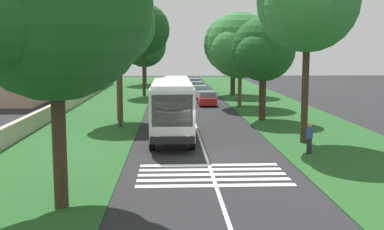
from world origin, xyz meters
name	(u,v)px	position (x,y,z in m)	size (l,w,h in m)	color
ground	(205,154)	(0.00, 0.00, 0.00)	(160.00, 160.00, 0.00)	#262628
grass_verge_left	(96,117)	(15.00, 8.20, 0.02)	(120.00, 8.00, 0.04)	#235623
grass_verge_right	(287,116)	(15.00, -8.20, 0.02)	(120.00, 8.00, 0.04)	#235623
centre_line	(193,116)	(15.00, 0.00, 0.00)	(110.00, 0.16, 0.01)	silver
coach_bus	(172,105)	(5.22, 1.80, 2.15)	(11.16, 2.62, 3.73)	white
zebra_crossing	(212,174)	(-4.27, 0.00, 0.00)	(4.05, 6.80, 0.01)	silver
trailing_car_0	(207,99)	(23.47, -1.86, 0.67)	(4.30, 1.78, 1.43)	#B21E1E
trailing_car_1	(199,92)	(31.45, -1.58, 0.67)	(4.30, 1.78, 1.43)	silver
trailing_car_2	(196,87)	(38.74, -1.57, 0.67)	(4.30, 1.78, 1.43)	gold
trailing_car_3	(194,84)	(45.85, -1.60, 0.67)	(4.30, 1.78, 1.43)	navy
roadside_tree_left_0	(51,7)	(-8.54, 5.97, 7.11)	(7.64, 6.78, 10.62)	#3D2D1E
roadside_tree_left_1	(143,31)	(33.50, 5.22, 7.92)	(7.60, 6.36, 11.24)	#3D2D1E
roadside_tree_left_2	(116,27)	(12.30, 6.10, 7.39)	(7.14, 5.86, 10.43)	#4C3826
roadside_tree_left_3	(143,47)	(52.59, 6.27, 6.15)	(8.99, 7.13, 9.86)	#4C3826
roadside_tree_right_0	(232,46)	(34.07, -5.79, 6.19)	(8.39, 7.34, 9.99)	#3D2D1E
roadside_tree_right_1	(305,4)	(3.05, -6.10, 8.34)	(7.46, 6.07, 11.53)	#3D2D1E
roadside_tree_right_2	(239,47)	(22.05, -4.91, 5.96)	(7.58, 6.61, 9.38)	brown
roadside_tree_right_3	(261,51)	(12.69, -5.42, 5.54)	(6.27, 5.10, 8.22)	#3D2D1E
utility_pole	(119,75)	(9.11, 5.58, 3.84)	(0.24, 1.40, 7.31)	#473828
roadside_wall	(68,103)	(20.00, 11.60, 0.63)	(70.00, 0.40, 1.18)	#B2A893
roadside_building	(11,72)	(26.90, 19.02, 3.27)	(11.75, 7.87, 6.46)	tan
pedestrian	(309,138)	(-0.28, -5.66, 0.91)	(0.34, 0.34, 1.69)	#26262D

